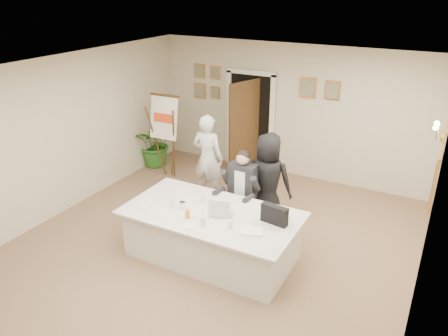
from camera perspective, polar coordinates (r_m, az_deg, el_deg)
floor at (r=7.02m, az=-2.31°, el=-10.84°), size 7.00×7.00×0.00m
ceiling at (r=5.92m, az=-2.75°, el=12.20°), size 6.00×7.00×0.02m
wall_back at (r=9.34m, az=8.64°, el=7.29°), size 6.00×0.10×2.80m
wall_left at (r=8.20m, az=-20.87°, el=3.73°), size 0.10×7.00×2.80m
wall_right at (r=5.58m, az=25.17°, el=-6.19°), size 0.10×7.00×2.80m
doorway at (r=9.60m, az=3.18°, el=5.75°), size 1.14×0.86×2.20m
pictures_back_wall at (r=9.49m, az=4.14°, el=10.56°), size 3.40×0.06×0.80m
pictures_right_wall at (r=6.54m, az=26.36°, el=1.26°), size 0.06×2.20×0.80m
wall_sconce at (r=6.44m, az=26.30°, el=4.26°), size 0.20×0.30×0.24m
conference_table at (r=6.70m, az=-1.62°, el=-8.66°), size 2.61×1.40×0.78m
seated_man at (r=7.25m, az=2.29°, el=-3.04°), size 0.73×0.76×1.45m
flip_chart at (r=9.30m, az=-7.37°, el=3.59°), size 0.63×0.41×1.79m
standing_man at (r=8.24m, az=-2.13°, el=1.30°), size 0.63×0.43×1.70m
standing_woman at (r=7.33m, az=5.70°, el=-1.78°), size 0.89×0.65×1.68m
potted_palm at (r=10.05m, az=-8.87°, el=3.31°), size 1.30×1.28×1.09m
laptop at (r=6.39m, az=-0.17°, el=-4.94°), size 0.40×0.42×0.28m
laptop_bag at (r=6.20m, az=6.60°, el=-6.07°), size 0.41×0.16×0.28m
paper_stack at (r=6.02m, az=3.61°, el=-8.26°), size 0.37×0.32×0.03m
plate_left at (r=6.76m, az=-10.29°, el=-4.92°), size 0.22×0.22×0.01m
plate_mid at (r=6.51m, az=-8.13°, el=-5.95°), size 0.23×0.23×0.01m
plate_near at (r=6.16m, az=-4.47°, el=-7.56°), size 0.25×0.25×0.01m
glass_a at (r=6.69m, az=-6.75°, el=-4.41°), size 0.08×0.08×0.14m
glass_b at (r=6.13m, az=-2.77°, el=-7.02°), size 0.07×0.07×0.14m
glass_c at (r=6.06m, az=0.86°, el=-7.39°), size 0.07×0.07×0.14m
glass_d at (r=6.76m, az=-2.79°, el=-3.94°), size 0.08×0.08×0.14m
oj_glass at (r=6.34m, az=-4.79°, el=-6.02°), size 0.08×0.08×0.13m
steel_jug at (r=6.61m, az=-5.45°, el=-4.85°), size 0.11×0.11×0.11m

